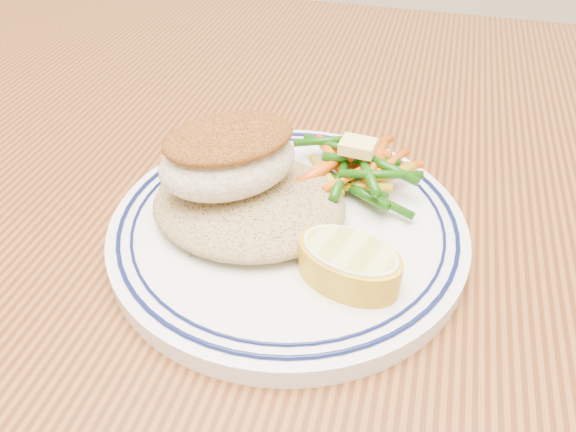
{
  "coord_description": "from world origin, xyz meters",
  "views": [
    {
      "loc": [
        0.09,
        -0.34,
        1.02
      ],
      "look_at": [
        0.01,
        -0.05,
        0.77
      ],
      "focal_mm": 35.0,
      "sensor_mm": 36.0,
      "label": 1
    }
  ],
  "objects_px": {
    "vegetable_pile": "(358,168)",
    "lemon_wedge": "(349,263)",
    "fish_fillet": "(228,156)",
    "dining_table": "(288,282)",
    "plate": "(288,227)",
    "rice_pilaf": "(249,199)"
  },
  "relations": [
    {
      "from": "plate",
      "to": "dining_table",
      "type": "bearing_deg",
      "value": 104.55
    },
    {
      "from": "plate",
      "to": "fish_fillet",
      "type": "height_order",
      "value": "fish_fillet"
    },
    {
      "from": "fish_fillet",
      "to": "dining_table",
      "type": "bearing_deg",
      "value": 53.7
    },
    {
      "from": "plate",
      "to": "lemon_wedge",
      "type": "xyz_separation_m",
      "value": [
        0.05,
        -0.04,
        0.02
      ]
    },
    {
      "from": "dining_table",
      "to": "plate",
      "type": "relative_size",
      "value": 5.99
    },
    {
      "from": "dining_table",
      "to": "lemon_wedge",
      "type": "xyz_separation_m",
      "value": [
        0.06,
        -0.09,
        0.13
      ]
    },
    {
      "from": "fish_fillet",
      "to": "lemon_wedge",
      "type": "height_order",
      "value": "fish_fillet"
    },
    {
      "from": "rice_pilaf",
      "to": "vegetable_pile",
      "type": "height_order",
      "value": "vegetable_pile"
    },
    {
      "from": "dining_table",
      "to": "fish_fillet",
      "type": "xyz_separation_m",
      "value": [
        -0.03,
        -0.04,
        0.16
      ]
    },
    {
      "from": "vegetable_pile",
      "to": "lemon_wedge",
      "type": "distance_m",
      "value": 0.1
    },
    {
      "from": "vegetable_pile",
      "to": "plate",
      "type": "bearing_deg",
      "value": -123.7
    },
    {
      "from": "rice_pilaf",
      "to": "vegetable_pile",
      "type": "relative_size",
      "value": 1.32
    },
    {
      "from": "dining_table",
      "to": "rice_pilaf",
      "type": "xyz_separation_m",
      "value": [
        -0.02,
        -0.05,
        0.12
      ]
    },
    {
      "from": "dining_table",
      "to": "vegetable_pile",
      "type": "xyz_separation_m",
      "value": [
        0.05,
        0.01,
        0.13
      ]
    },
    {
      "from": "fish_fillet",
      "to": "plate",
      "type": "bearing_deg",
      "value": -7.3
    },
    {
      "from": "rice_pilaf",
      "to": "fish_fillet",
      "type": "relative_size",
      "value": 1.16
    },
    {
      "from": "lemon_wedge",
      "to": "fish_fillet",
      "type": "bearing_deg",
      "value": 151.95
    },
    {
      "from": "dining_table",
      "to": "plate",
      "type": "height_order",
      "value": "plate"
    },
    {
      "from": "plate",
      "to": "vegetable_pile",
      "type": "relative_size",
      "value": 2.41
    },
    {
      "from": "rice_pilaf",
      "to": "vegetable_pile",
      "type": "xyz_separation_m",
      "value": [
        0.07,
        0.06,
        0.0
      ]
    },
    {
      "from": "vegetable_pile",
      "to": "rice_pilaf",
      "type": "bearing_deg",
      "value": -139.83
    },
    {
      "from": "plate",
      "to": "lemon_wedge",
      "type": "distance_m",
      "value": 0.07
    }
  ]
}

